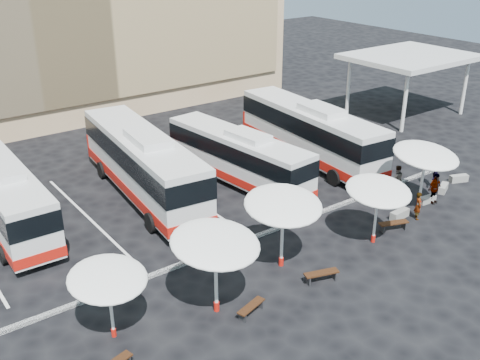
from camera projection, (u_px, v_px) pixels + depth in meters
ground at (259, 243)px, 28.91m from camera, size 120.00×120.00×0.00m
service_canopy at (410, 58)px, 47.29m from camera, size 10.00×8.00×5.20m
curb_divider at (253, 237)px, 29.25m from camera, size 34.00×0.25×0.15m
bay_lines at (179, 190)px, 34.80m from camera, size 24.15×12.00×0.01m
bus_0 at (3, 193)px, 29.90m from camera, size 2.89×11.84×3.75m
bus_1 at (143, 162)px, 33.22m from camera, size 4.18×13.62×4.25m
bus_2 at (238, 155)px, 35.13m from camera, size 3.49×11.46×3.58m
bus_3 at (310, 131)px, 38.57m from camera, size 3.79×13.15×4.12m
sunshade_0 at (108, 279)px, 21.16m from camera, size 3.56×3.60×3.17m
sunshade_1 at (215, 244)px, 22.43m from camera, size 4.67×4.70×3.84m
sunshade_2 at (283, 205)px, 25.65m from camera, size 4.50×4.53×3.80m
sunshade_3 at (378, 191)px, 27.81m from camera, size 3.98×4.01×3.42m
sunshade_4 at (426, 156)px, 31.24m from camera, size 3.96×4.01×3.83m
wood_bench_1 at (251, 308)px, 23.37m from camera, size 1.53×0.79×0.45m
wood_bench_2 at (321, 274)px, 25.55m from camera, size 1.69×0.91×0.50m
wood_bench_3 at (393, 224)px, 29.94m from camera, size 1.67×0.97×0.50m
conc_bench_0 at (400, 214)px, 31.28m from camera, size 1.28×0.50×0.47m
conc_bench_1 at (427, 199)px, 33.09m from camera, size 1.13×0.49×0.41m
conc_bench_2 at (443, 188)px, 34.52m from camera, size 1.21×0.82×0.43m
conc_bench_3 at (459, 178)px, 35.85m from camera, size 1.25×0.81×0.45m
passenger_0 at (418, 206)px, 31.00m from camera, size 0.67×0.70×1.61m
passenger_1 at (397, 179)px, 34.13m from camera, size 1.09×1.04×1.77m
passenger_2 at (435, 188)px, 32.77m from camera, size 1.11×0.47×1.88m
passenger_3 at (434, 174)px, 34.85m from camera, size 1.29×1.15×1.74m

